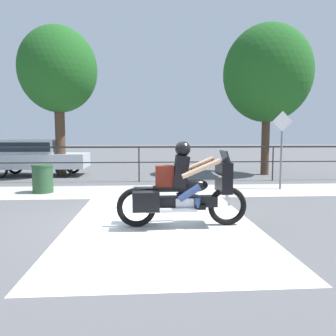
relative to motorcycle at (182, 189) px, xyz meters
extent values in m
plane|color=#565659|center=(-0.93, 0.55, -0.70)|extent=(120.00, 120.00, 0.00)
cube|color=#A8A59E|center=(-0.93, 3.95, -0.70)|extent=(44.00, 2.40, 0.01)
cube|color=silver|center=(-0.38, 0.35, -0.70)|extent=(3.57, 6.00, 0.01)
cube|color=#232326|center=(-0.93, 6.12, 0.59)|extent=(36.00, 0.04, 0.06)
cube|color=#232326|center=(-0.93, 6.12, 0.03)|extent=(36.00, 0.03, 0.04)
cylinder|color=#232326|center=(-0.93, 6.12, -0.04)|extent=(0.05, 0.05, 1.33)
cylinder|color=#232326|center=(4.17, 6.12, -0.04)|extent=(0.05, 0.05, 1.33)
torus|color=black|center=(0.87, 0.00, -0.33)|extent=(0.74, 0.11, 0.74)
torus|color=black|center=(-0.86, 0.00, -0.33)|extent=(0.74, 0.11, 0.74)
cube|color=black|center=(0.01, 0.00, -0.23)|extent=(1.31, 0.22, 0.20)
cube|color=silver|center=(0.04, 0.00, -0.28)|extent=(0.34, 0.26, 0.26)
ellipsoid|color=black|center=(0.21, 0.00, 0.08)|extent=(0.55, 0.30, 0.26)
cube|color=black|center=(-0.17, 0.00, 0.02)|extent=(0.76, 0.28, 0.08)
cube|color=black|center=(0.79, 0.00, 0.23)|extent=(0.20, 0.63, 0.57)
cube|color=#1E232B|center=(0.81, 0.00, 0.61)|extent=(0.10, 0.54, 0.24)
cylinder|color=silver|center=(0.65, 0.00, 0.28)|extent=(0.04, 0.70, 0.04)
cylinder|color=silver|center=(-0.20, -0.16, -0.36)|extent=(0.95, 0.09, 0.09)
cube|color=black|center=(-0.68, -0.24, -0.17)|extent=(0.48, 0.28, 0.35)
cube|color=black|center=(-0.68, 0.24, -0.17)|extent=(0.48, 0.28, 0.35)
cylinder|color=silver|center=(0.84, 0.00, -0.05)|extent=(0.19, 0.06, 0.55)
cube|color=black|center=(-0.03, 0.00, 0.34)|extent=(0.32, 0.36, 0.62)
sphere|color=tan|center=(0.01, 0.00, 0.74)|extent=(0.23, 0.23, 0.23)
sphere|color=black|center=(0.01, 0.00, 0.76)|extent=(0.29, 0.29, 0.29)
cylinder|color=#33477A|center=(0.12, -0.15, -0.04)|extent=(0.44, 0.13, 0.34)
cylinder|color=#33477A|center=(0.27, -0.15, -0.22)|extent=(0.11, 0.11, 0.18)
cube|color=black|center=(0.32, -0.15, -0.31)|extent=(0.20, 0.10, 0.09)
cylinder|color=#33477A|center=(0.12, 0.15, -0.04)|extent=(0.44, 0.13, 0.34)
cylinder|color=#33477A|center=(0.27, 0.15, -0.22)|extent=(0.11, 0.11, 0.18)
cube|color=black|center=(0.32, 0.15, -0.31)|extent=(0.20, 0.10, 0.09)
cylinder|color=tan|center=(0.31, -0.30, 0.42)|extent=(0.71, 0.09, 0.37)
cylinder|color=tan|center=(0.31, 0.30, 0.42)|extent=(0.71, 0.09, 0.37)
cube|color=maroon|center=(-0.33, 0.00, 0.25)|extent=(0.34, 0.27, 0.40)
cube|color=#B7BCC4|center=(-5.29, 8.28, -0.04)|extent=(4.13, 1.76, 0.61)
cube|color=#B7BCC4|center=(-5.54, 8.28, 0.55)|extent=(2.15, 1.54, 0.59)
cube|color=#19232D|center=(-4.49, 8.28, 0.55)|extent=(0.04, 1.37, 0.47)
cube|color=#19232D|center=(-5.54, 8.28, 0.55)|extent=(1.97, 1.58, 0.38)
torus|color=black|center=(-4.01, 7.47, -0.35)|extent=(0.70, 0.11, 0.70)
torus|color=black|center=(-4.01, 9.09, -0.35)|extent=(0.70, 0.11, 0.70)
torus|color=black|center=(-6.57, 9.09, -0.35)|extent=(0.70, 0.11, 0.70)
cylinder|color=#284C2D|center=(-3.76, 3.90, -0.30)|extent=(0.59, 0.59, 0.79)
cylinder|color=#284C2D|center=(-3.76, 3.90, 0.12)|extent=(0.62, 0.62, 0.06)
cylinder|color=slate|center=(3.62, 4.08, 0.45)|extent=(0.06, 0.06, 2.30)
cube|color=white|center=(3.62, 4.06, 1.46)|extent=(0.64, 0.02, 0.64)
cylinder|color=#473323|center=(4.57, 8.07, 0.71)|extent=(0.35, 0.35, 2.83)
ellipsoid|color=#1E561E|center=(4.57, 8.07, 3.69)|extent=(3.78, 3.78, 4.16)
cylinder|color=#473323|center=(-4.22, 7.86, 0.85)|extent=(0.40, 0.40, 3.10)
ellipsoid|color=#1E561E|center=(-4.22, 7.86, 3.69)|extent=(3.14, 3.14, 3.45)
camera|label=1|loc=(-0.67, -6.04, 0.99)|focal=35.00mm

